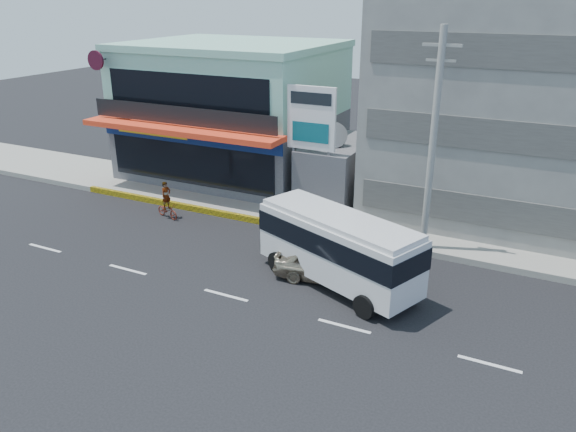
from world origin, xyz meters
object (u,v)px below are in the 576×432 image
(satellite_dish, at_px, (333,145))
(motorcycle_rider, at_px, (167,206))
(minibus, at_px, (338,244))
(utility_pole_near, at_px, (433,144))
(billboard, at_px, (311,126))
(sedan, at_px, (325,264))
(shop_building, at_px, (234,114))
(concrete_building, at_px, (551,82))

(satellite_dish, height_order, motorcycle_rider, satellite_dish)
(satellite_dish, relative_size, minibus, 0.20)
(utility_pole_near, relative_size, minibus, 1.33)
(satellite_dish, relative_size, motorcycle_rider, 0.75)
(satellite_dish, height_order, billboard, billboard)
(satellite_dish, xyz_separation_m, sedan, (3.00, -8.03, -2.85))
(shop_building, bearing_deg, motorcycle_rider, -84.62)
(shop_building, bearing_deg, sedan, -44.93)
(utility_pole_near, bearing_deg, concrete_building, 62.24)
(billboard, height_order, minibus, billboard)
(shop_building, bearing_deg, minibus, -43.80)
(satellite_dish, bearing_deg, utility_pole_near, -30.96)
(shop_building, relative_size, motorcycle_rider, 6.22)
(billboard, bearing_deg, satellite_dish, 74.48)
(shop_building, height_order, minibus, shop_building)
(shop_building, distance_m, satellite_dish, 8.54)
(minibus, xyz_separation_m, motorcycle_rider, (-10.81, 2.86, -1.14))
(shop_building, xyz_separation_m, concrete_building, (18.00, 1.05, 3.00))
(motorcycle_rider, bearing_deg, shop_building, 95.38)
(billboard, distance_m, minibus, 8.19)
(shop_building, relative_size, utility_pole_near, 1.24)
(utility_pole_near, height_order, minibus, utility_pole_near)
(minibus, distance_m, sedan, 1.23)
(shop_building, distance_m, utility_pole_near, 15.50)
(concrete_building, height_order, minibus, concrete_building)
(sedan, relative_size, motorcycle_rider, 2.12)
(satellite_dish, relative_size, utility_pole_near, 0.15)
(satellite_dish, bearing_deg, concrete_building, 21.80)
(billboard, relative_size, utility_pole_near, 0.69)
(shop_building, relative_size, minibus, 1.65)
(billboard, height_order, utility_pole_near, utility_pole_near)
(concrete_building, xyz_separation_m, sedan, (-7.00, -12.03, -6.28))
(minibus, bearing_deg, satellite_dish, 113.71)
(billboard, height_order, sedan, billboard)
(utility_pole_near, bearing_deg, sedan, -124.11)
(utility_pole_near, relative_size, motorcycle_rider, 5.02)
(concrete_building, bearing_deg, utility_pole_near, -117.76)
(satellite_dish, distance_m, sedan, 9.03)
(motorcycle_rider, bearing_deg, minibus, -14.81)
(satellite_dish, xyz_separation_m, motorcycle_rider, (-7.22, -5.31, -2.92))
(utility_pole_near, bearing_deg, motorcycle_rider, -172.65)
(sedan, distance_m, motorcycle_rider, 10.58)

